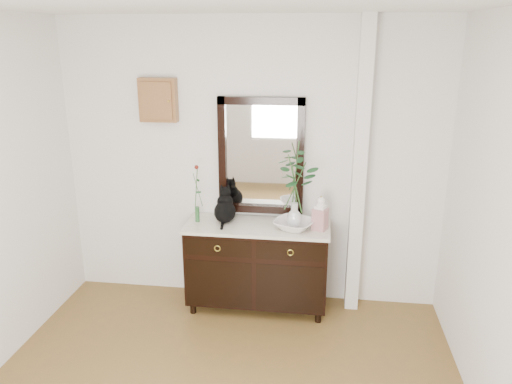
# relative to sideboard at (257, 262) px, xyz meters

# --- Properties ---
(wall_back) EXTENTS (3.60, 0.04, 2.70)m
(wall_back) POSITION_rel_sideboard_xyz_m (-0.10, 0.25, 0.88)
(wall_back) COLOR white
(wall_back) RESTS_ON ground
(pilaster) EXTENTS (0.12, 0.20, 2.70)m
(pilaster) POSITION_rel_sideboard_xyz_m (0.90, 0.17, 0.88)
(pilaster) COLOR white
(pilaster) RESTS_ON ground
(sideboard) EXTENTS (1.33, 0.52, 0.82)m
(sideboard) POSITION_rel_sideboard_xyz_m (0.00, 0.00, 0.00)
(sideboard) COLOR black
(sideboard) RESTS_ON ground
(wall_mirror) EXTENTS (0.80, 0.06, 1.10)m
(wall_mirror) POSITION_rel_sideboard_xyz_m (-0.00, 0.24, 0.97)
(wall_mirror) COLOR black
(wall_mirror) RESTS_ON wall_back
(key_cabinet) EXTENTS (0.35, 0.10, 0.40)m
(key_cabinet) POSITION_rel_sideboard_xyz_m (-0.95, 0.21, 1.48)
(key_cabinet) COLOR brown
(key_cabinet) RESTS_ON wall_back
(cat) EXTENTS (0.27, 0.31, 0.33)m
(cat) POSITION_rel_sideboard_xyz_m (-0.31, 0.05, 0.54)
(cat) COLOR black
(cat) RESTS_ON sideboard
(lotus_bowl) EXTENTS (0.45, 0.45, 0.09)m
(lotus_bowl) POSITION_rel_sideboard_xyz_m (0.34, -0.06, 0.42)
(lotus_bowl) COLOR white
(lotus_bowl) RESTS_ON sideboard
(vase_branches) EXTENTS (0.47, 0.47, 0.81)m
(vase_branches) POSITION_rel_sideboard_xyz_m (0.34, -0.06, 0.80)
(vase_branches) COLOR silver
(vase_branches) RESTS_ON lotus_bowl
(bud_vase_rose) EXTENTS (0.08, 0.08, 0.56)m
(bud_vase_rose) POSITION_rel_sideboard_xyz_m (-0.57, 0.02, 0.66)
(bud_vase_rose) COLOR #2B6031
(bud_vase_rose) RESTS_ON sideboard
(ginger_jar) EXTENTS (0.15, 0.15, 0.32)m
(ginger_jar) POSITION_rel_sideboard_xyz_m (0.57, -0.03, 0.53)
(ginger_jar) COLOR silver
(ginger_jar) RESTS_ON sideboard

